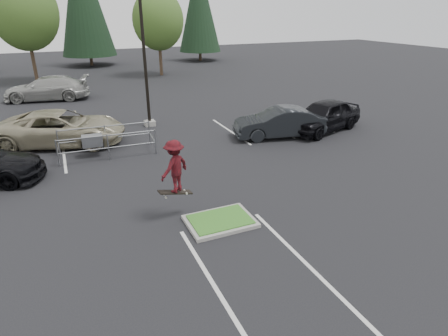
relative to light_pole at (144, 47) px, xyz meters
name	(u,v)px	position (x,y,z in m)	size (l,w,h in m)	color
ground	(220,223)	(-0.50, -12.00, -4.56)	(120.00, 120.00, 0.00)	black
grass_median	(220,221)	(-0.50, -12.00, -4.48)	(2.20, 1.60, 0.16)	gray
stall_lines	(141,165)	(-1.85, -5.98, -4.56)	(22.62, 17.60, 0.01)	silver
light_pole	(144,47)	(0.00, 0.00, 0.00)	(0.70, 0.60, 10.12)	gray
decid_b	(24,14)	(-6.51, 18.53, 1.48)	(5.89, 5.89, 9.64)	#38281C
decid_c	(158,22)	(5.49, 17.83, 0.69)	(5.12, 5.12, 8.38)	#38281C
conif_c	(199,6)	(13.50, 27.50, 2.29)	(5.50, 5.50, 12.50)	#38281C
cart_corral	(96,140)	(-3.50, -3.97, -3.77)	(4.51, 1.82, 1.26)	gray
skateboarder	(174,167)	(-1.70, -11.00, -2.71)	(1.33, 1.16, 1.98)	black
car_l_tan	(60,128)	(-5.00, -1.45, -3.68)	(2.92, 6.34, 1.76)	gray
car_r_charc	(279,123)	(6.00, -5.00, -3.75)	(1.71, 4.90, 1.62)	black
car_r_black	(324,115)	(9.01, -5.00, -3.67)	(2.09, 5.20, 1.77)	black
car_far_silver	(48,88)	(-5.50, 10.00, -3.67)	(2.50, 6.15, 1.79)	#A9A9A4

